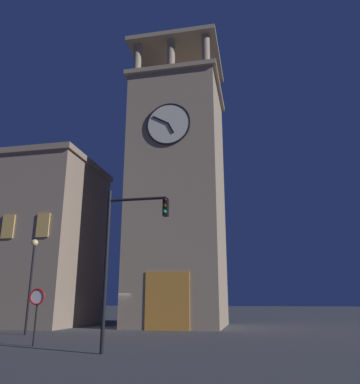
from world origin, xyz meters
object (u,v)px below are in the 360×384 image
at_px(street_lamp, 32,268).
at_px(no_horn_sign, 37,301).
at_px(clocktower, 179,194).
at_px(traffic_signal_near, 124,244).

relative_size(street_lamp, no_horn_sign, 2.25).
distance_m(clocktower, no_horn_sign, 16.98).
distance_m(traffic_signal_near, no_horn_sign, 5.64).
height_order(traffic_signal_near, street_lamp, traffic_signal_near).
xyz_separation_m(clocktower, no_horn_sign, (3.95, 13.92, -8.89)).
relative_size(clocktower, street_lamp, 4.69).
relative_size(traffic_signal_near, street_lamp, 1.15).
bearing_deg(no_horn_sign, clocktower, -105.82).
height_order(clocktower, traffic_signal_near, clocktower).
relative_size(traffic_signal_near, no_horn_sign, 2.58).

